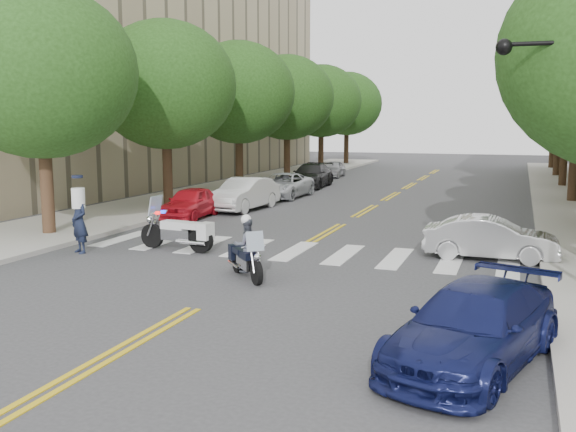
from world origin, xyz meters
The scene contains 22 objects.
ground centered at (0.00, 0.00, 0.00)m, with size 140.00×140.00×0.00m, color #38383A.
sidewalk_left centered at (-9.50, 22.00, 0.07)m, with size 5.00×60.00×0.15m, color #9E9991.
building_left centered at (-26.00, 26.00, 12.00)m, with size 26.00×44.00×24.00m, color tan.
tree_l_0 centered at (-8.80, 6.00, 5.55)m, with size 6.40×6.40×8.45m.
tree_l_1 centered at (-8.80, 14.00, 5.55)m, with size 6.40×6.40×8.45m.
tree_l_2 centered at (-8.80, 22.00, 5.55)m, with size 6.40×6.40×8.45m.
tree_l_3 centered at (-8.80, 30.00, 5.55)m, with size 6.40×6.40×8.45m.
tree_l_4 centered at (-8.80, 38.00, 5.55)m, with size 6.40×6.40×8.45m.
tree_l_5 centered at (-8.80, 46.00, 5.55)m, with size 6.40×6.40×8.45m.
tree_r_3 centered at (8.80, 30.00, 5.55)m, with size 6.40×6.40×8.45m.
tree_r_4 centered at (8.80, 38.00, 5.55)m, with size 6.40×6.40×8.45m.
tree_r_5 centered at (8.80, 46.00, 5.55)m, with size 6.40×6.40×8.45m.
motorcycle_police centered at (-0.06, 2.91, 0.73)m, with size 1.53×1.63×1.63m.
motorcycle_parked centered at (-3.26, 5.38, 0.58)m, with size 2.58×0.72×1.66m.
officer_standing centered at (-6.01, 4.07, 0.95)m, with size 0.69×0.45×1.89m, color #161C32.
convertible centered at (5.67, 7.33, 0.62)m, with size 1.31×3.75×1.23m, color #B1B2B3.
sedan_blue centered at (5.79, -1.25, 0.65)m, with size 1.82×4.47×1.30m, color #111749.
parked_car_a centered at (-6.30, 11.52, 0.64)m, with size 1.50×3.73×1.27m, color red.
parked_car_b centered at (-5.20, 14.50, 0.72)m, with size 1.52×4.37×1.44m, color silver.
parked_car_c centered at (-5.20, 19.51, 0.64)m, with size 2.12×4.60×1.28m, color #B7BBC0.
parked_car_d centered at (-5.49, 25.13, 0.71)m, with size 1.98×4.87×1.41m, color black.
parked_car_e centered at (-6.21, 32.53, 0.58)m, with size 1.38×3.43×1.17m, color #98989D.
Camera 1 is at (6.36, -11.67, 3.93)m, focal length 40.00 mm.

